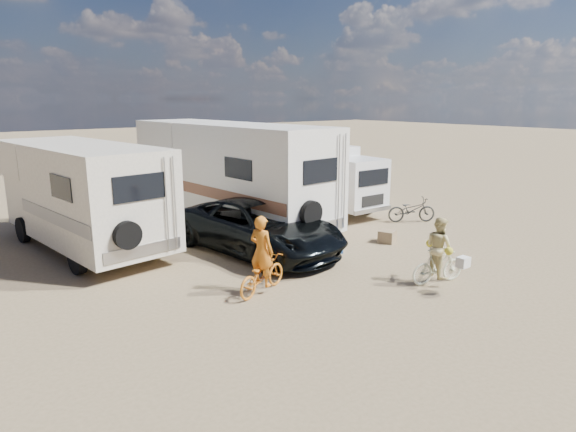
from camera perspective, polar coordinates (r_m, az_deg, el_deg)
ground at (r=13.38m, az=10.67°, el=-6.28°), size 140.00×140.00×0.00m
rv_main at (r=17.76m, az=-6.59°, el=4.67°), size 3.13×9.00×3.59m
rv_left at (r=15.98m, az=-22.41°, el=1.97°), size 3.33×7.19×3.14m
box_truck at (r=20.24m, az=3.93°, el=4.36°), size 2.09×5.72×2.61m
dark_suv at (r=14.61m, az=-3.38°, el=-1.22°), size 3.31×5.87×1.55m
bike_man at (r=11.68m, az=-3.00°, el=-6.70°), size 1.76×1.11×0.87m
bike_woman at (r=12.78m, az=16.75°, el=-5.48°), size 1.52×0.79×0.88m
rider_man at (r=11.55m, az=-3.03°, el=-4.86°), size 0.58×0.70×1.66m
rider_woman at (r=12.69m, az=16.84°, el=-4.19°), size 0.73×0.84×1.48m
bike_parked at (r=18.82m, az=13.93°, el=0.70°), size 1.79×1.45×0.91m
cooler at (r=14.73m, az=4.91°, el=-3.27°), size 0.71×0.60×0.49m
crate at (r=16.03m, az=11.28°, el=-2.31°), size 0.62×0.62×0.38m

